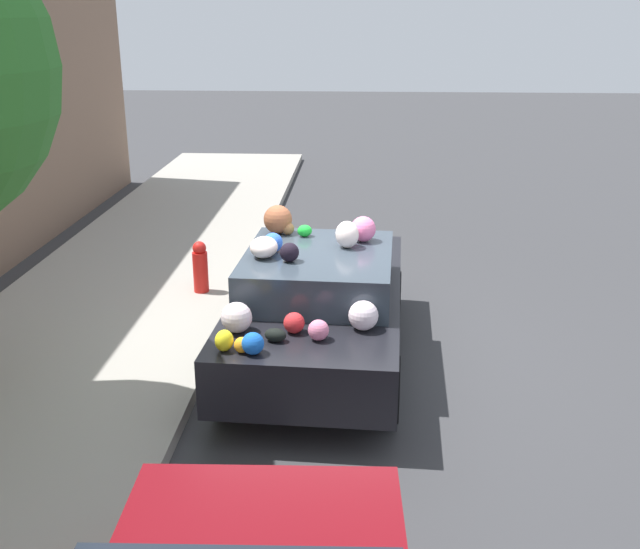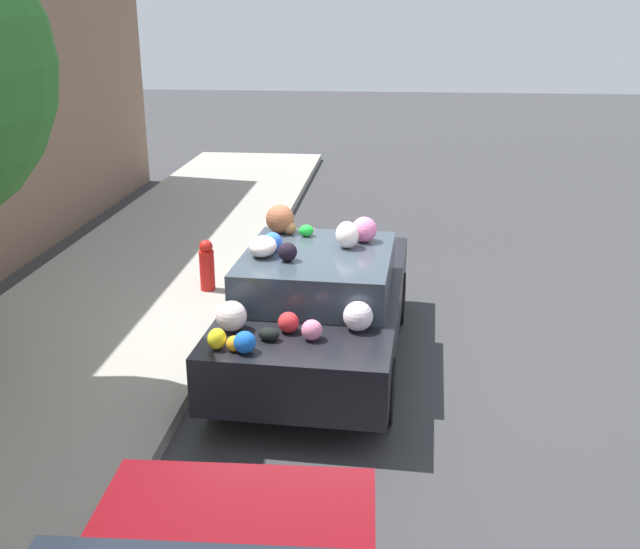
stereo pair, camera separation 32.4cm
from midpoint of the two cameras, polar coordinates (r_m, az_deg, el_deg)
ground_plane at (r=8.49m, az=0.49°, el=-6.49°), size 60.00×60.00×0.00m
sidewalk_curb at (r=9.09m, az=-16.78°, el=-5.04°), size 24.00×3.20×0.15m
fire_hydrant at (r=10.11m, az=-7.71°, el=0.69°), size 0.20×0.20×0.70m
art_car at (r=8.17m, az=1.05°, el=-2.00°), size 4.04×1.92×1.65m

